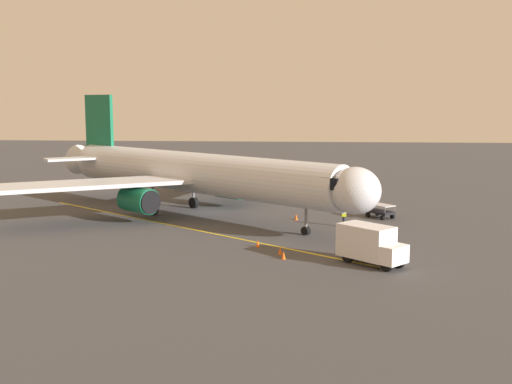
# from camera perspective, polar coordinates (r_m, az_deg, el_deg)

# --- Properties ---
(ground_plane) EXTENTS (220.00, 220.00, 0.00)m
(ground_plane) POSITION_cam_1_polar(r_m,az_deg,el_deg) (62.14, -4.42, -1.83)
(ground_plane) COLOR #424244
(apron_lead_in_line) EXTENTS (31.85, 24.58, 0.01)m
(apron_lead_in_line) POSITION_cam_1_polar(r_m,az_deg,el_deg) (54.95, -6.71, -3.18)
(apron_lead_in_line) COLOR yellow
(apron_lead_in_line) RESTS_ON ground
(airplane) EXTENTS (34.43, 31.68, 11.50)m
(airplane) POSITION_cam_1_polar(r_m,az_deg,el_deg) (60.36, -5.81, 1.70)
(airplane) COLOR silver
(airplane) RESTS_ON ground
(ground_crew_marshaller) EXTENTS (0.41, 0.27, 1.71)m
(ground_crew_marshaller) POSITION_cam_1_polar(r_m,az_deg,el_deg) (55.29, 7.95, -2.20)
(ground_crew_marshaller) COLOR #23232D
(ground_crew_marshaller) RESTS_ON ground
(baggage_cart_near_nose) EXTENTS (2.92, 2.24, 1.27)m
(baggage_cart_near_nose) POSITION_cam_1_polar(r_m,az_deg,el_deg) (75.86, 4.58, 0.49)
(baggage_cart_near_nose) COLOR black
(baggage_cart_near_nose) RESTS_ON ground
(box_truck_portside) EXTENTS (4.99, 3.77, 2.62)m
(box_truck_portside) POSITION_cam_1_polar(r_m,az_deg,el_deg) (77.34, -5.58, 1.17)
(box_truck_portside) COLOR #9E9EA3
(box_truck_portside) RESTS_ON ground
(baggage_cart_starboard_side) EXTENTS (2.73, 2.90, 1.27)m
(baggage_cart_starboard_side) POSITION_cam_1_polar(r_m,az_deg,el_deg) (60.01, 11.16, -1.68)
(baggage_cart_starboard_side) COLOR black
(baggage_cart_starboard_side) RESTS_ON ground
(box_truck_rear_apron) EXTENTS (4.69, 4.56, 2.62)m
(box_truck_rear_apron) POSITION_cam_1_polar(r_m,az_deg,el_deg) (42.68, 10.34, -4.67)
(box_truck_rear_apron) COLOR white
(box_truck_rear_apron) RESTS_ON ground
(safety_cone_nose_left) EXTENTS (0.32, 0.32, 0.55)m
(safety_cone_nose_left) POSITION_cam_1_polar(r_m,az_deg,el_deg) (45.01, 2.20, -5.32)
(safety_cone_nose_left) COLOR #F2590F
(safety_cone_nose_left) RESTS_ON ground
(safety_cone_nose_right) EXTENTS (0.32, 0.32, 0.55)m
(safety_cone_nose_right) POSITION_cam_1_polar(r_m,az_deg,el_deg) (58.01, 3.64, -2.26)
(safety_cone_nose_right) COLOR #F2590F
(safety_cone_nose_right) RESTS_ON ground
(safety_cone_wing_port) EXTENTS (0.32, 0.32, 0.55)m
(safety_cone_wing_port) POSITION_cam_1_polar(r_m,az_deg,el_deg) (47.23, 0.17, -4.66)
(safety_cone_wing_port) COLOR #F2590F
(safety_cone_wing_port) RESTS_ON ground
(safety_cone_wing_starboard) EXTENTS (0.32, 0.32, 0.55)m
(safety_cone_wing_starboard) POSITION_cam_1_polar(r_m,az_deg,el_deg) (43.72, 2.50, -5.73)
(safety_cone_wing_starboard) COLOR #F2590F
(safety_cone_wing_starboard) RESTS_ON ground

